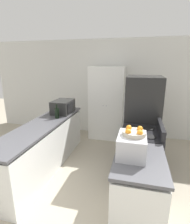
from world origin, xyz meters
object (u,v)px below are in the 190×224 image
(pantry_cabinet, at_px, (107,103))
(refrigerator, at_px, (142,119))
(fruit_bowl, at_px, (134,132))
(microwave, at_px, (63,107))
(toaster_oven, at_px, (132,145))
(stove, at_px, (140,157))
(wine_bottle, at_px, (57,113))

(pantry_cabinet, bearing_deg, refrigerator, -45.30)
(pantry_cabinet, distance_m, fruit_bowl, 2.64)
(pantry_cabinet, relative_size, fruit_bowl, 7.03)
(microwave, relative_size, toaster_oven, 1.25)
(refrigerator, bearing_deg, pantry_cabinet, 134.70)
(microwave, height_order, fruit_bowl, fruit_bowl)
(microwave, bearing_deg, toaster_oven, -44.35)
(stove, relative_size, fruit_bowl, 3.94)
(toaster_oven, xyz_separation_m, fruit_bowl, (0.02, 0.01, 0.16))
(pantry_cabinet, bearing_deg, microwave, -129.02)
(microwave, bearing_deg, pantry_cabinet, 50.98)
(toaster_oven, bearing_deg, stove, 80.87)
(pantry_cabinet, distance_m, stove, 2.00)
(refrigerator, distance_m, fruit_bowl, 1.64)
(wine_bottle, relative_size, fruit_bowl, 1.09)
(refrigerator, bearing_deg, microwave, -177.30)
(wine_bottle, xyz_separation_m, toaster_oven, (1.52, -1.14, 0.02))
(pantry_cabinet, xyz_separation_m, fruit_bowl, (0.78, -2.51, 0.25))
(refrigerator, distance_m, wine_bottle, 1.74)
(stove, distance_m, refrigerator, 0.91)
(stove, xyz_separation_m, toaster_oven, (-0.13, -0.79, 0.57))
(stove, xyz_separation_m, fruit_bowl, (-0.11, -0.78, 0.74))
(stove, bearing_deg, pantry_cabinet, 117.17)
(pantry_cabinet, relative_size, stove, 1.78)
(refrigerator, xyz_separation_m, wine_bottle, (-1.67, -0.47, 0.15))
(toaster_oven, bearing_deg, pantry_cabinet, 106.76)
(stove, bearing_deg, microwave, 156.51)
(refrigerator, height_order, toaster_oven, refrigerator)
(wine_bottle, distance_m, toaster_oven, 1.90)
(refrigerator, bearing_deg, stove, -91.12)
(refrigerator, xyz_separation_m, microwave, (-1.71, -0.08, 0.18))
(refrigerator, bearing_deg, toaster_oven, -95.10)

